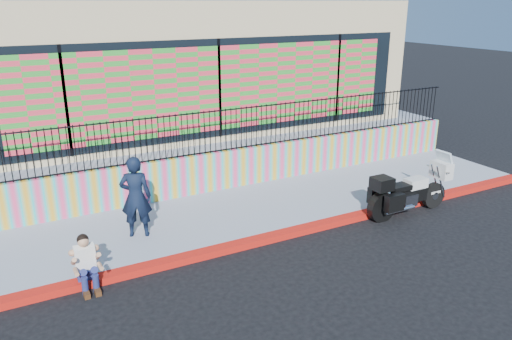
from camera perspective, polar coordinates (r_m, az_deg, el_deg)
ground at (r=11.91m, az=4.35°, el=-7.38°), size 90.00×90.00×0.00m
red_curb at (r=11.88m, az=4.36°, el=-7.05°), size 16.00×0.30×0.15m
sidewalk at (r=13.17m, az=0.51°, el=-4.32°), size 16.00×3.00×0.15m
mural_wall at (r=14.28m, az=-2.57°, el=0.22°), size 16.00×0.20×1.10m
metal_fence at (r=13.96m, az=-2.63°, el=4.70°), size 15.80×0.04×1.20m
elevated_platform at (r=18.85m, az=-9.34°, el=4.35°), size 16.00×10.00×1.25m
storefront_building at (r=18.18m, az=-9.55°, el=12.23°), size 14.00×8.06×4.00m
police_motorcycle at (r=13.30m, az=16.97°, el=-2.29°), size 2.48×0.82×1.55m
police_officer at (r=11.46m, az=-13.58°, el=-2.99°), size 0.80×0.67×1.88m
seated_man at (r=10.13m, az=-18.74°, el=-10.54°), size 0.54×0.71×1.06m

